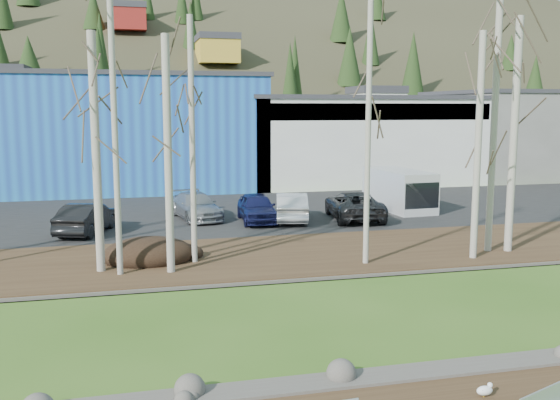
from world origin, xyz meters
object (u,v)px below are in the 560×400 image
object	(u,v)px
car_4	(292,207)
seagull	(485,390)
car_1	(87,218)
car_3	(257,208)
van_white	(401,190)
car_2	(196,206)
car_5	(354,205)

from	to	relation	value
car_4	seagull	bearing A→B (deg)	99.63
car_1	car_3	distance (m)	8.29
car_1	van_white	size ratio (longest dim) A/B	0.82
car_1	van_white	world-z (taller)	van_white
seagull	car_2	distance (m)	21.84
van_white	car_5	bearing A→B (deg)	-153.35
seagull	car_1	distance (m)	20.90
car_2	car_4	size ratio (longest dim) A/B	1.04
car_4	car_5	distance (m)	3.30
car_1	car_3	size ratio (longest dim) A/B	1.01
car_5	van_white	world-z (taller)	van_white
car_2	car_5	distance (m)	8.24
car_3	van_white	bearing A→B (deg)	14.05
car_2	car_3	bearing A→B (deg)	-39.19
seagull	car_1	xyz separation A→B (m)	(-8.84, 18.92, 0.68)
car_3	car_1	bearing A→B (deg)	-169.79
seagull	car_4	xyz separation A→B (m)	(1.14, 19.74, 0.70)
car_1	car_5	xyz separation A→B (m)	(13.28, 0.56, 0.02)
seagull	car_5	bearing A→B (deg)	62.81
seagull	car_3	bearing A→B (deg)	77.42
car_3	car_2	bearing A→B (deg)	154.44
car_2	seagull	bearing A→B (deg)	-91.17
car_2	van_white	size ratio (longest dim) A/B	0.87
car_1	car_4	distance (m)	10.02
car_2	van_white	distance (m)	11.58
car_1	van_white	distance (m)	17.09
car_3	car_5	xyz separation A→B (m)	(5.06, -0.46, 0.00)
seagull	car_3	distance (m)	19.97
car_2	car_1	bearing A→B (deg)	-164.21
car_1	car_3	xyz separation A→B (m)	(8.22, 1.02, 0.02)
car_1	car_3	world-z (taller)	car_3
car_4	van_white	bearing A→B (deg)	-151.84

